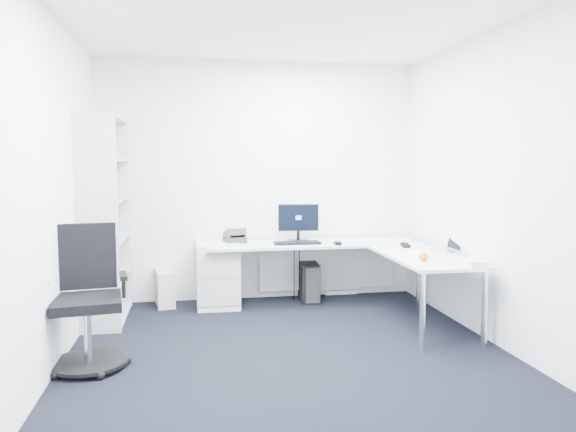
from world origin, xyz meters
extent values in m
plane|color=black|center=(0.00, 0.00, 0.00)|extent=(4.20, 4.20, 0.00)
plane|color=white|center=(0.00, 0.00, 2.70)|extent=(4.20, 4.20, 0.00)
cube|color=white|center=(0.00, 2.10, 1.35)|extent=(3.60, 0.02, 2.70)
cube|color=white|center=(0.00, -2.10, 1.35)|extent=(3.60, 0.02, 2.70)
cube|color=white|center=(-1.80, 0.00, 1.35)|extent=(0.02, 4.20, 2.70)
cube|color=white|center=(1.80, 0.00, 1.35)|extent=(0.02, 4.20, 2.70)
cube|color=silver|center=(-0.50, 1.80, 0.35)|extent=(0.46, 0.57, 0.70)
cube|color=black|center=(0.53, 1.86, 0.22)|extent=(0.22, 0.45, 0.43)
cube|color=beige|center=(-1.07, 1.90, 0.19)|extent=(0.24, 0.43, 0.39)
cube|color=white|center=(0.97, 2.09, 0.02)|extent=(0.39, 0.07, 0.04)
cube|color=black|center=(0.35, 1.63, 0.70)|extent=(0.50, 0.18, 0.02)
cube|color=black|center=(0.77, 1.51, 0.70)|extent=(0.07, 0.11, 0.03)
cube|color=white|center=(1.34, 0.74, 0.69)|extent=(0.15, 0.39, 0.01)
sphere|color=orange|center=(1.27, 0.40, 0.73)|extent=(0.08, 0.08, 0.08)
cube|color=white|center=(1.55, -0.03, 0.73)|extent=(0.18, 0.26, 0.08)
camera|label=1|loc=(-0.78, -4.28, 1.58)|focal=35.00mm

